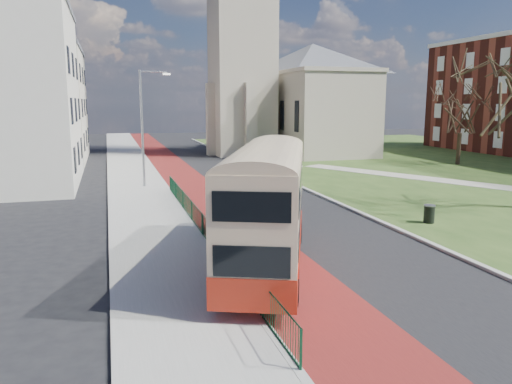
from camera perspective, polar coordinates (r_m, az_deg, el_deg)
name	(u,v)px	position (r m, az deg, el deg)	size (l,w,h in m)	color
ground	(296,257)	(19.73, 4.54, -7.47)	(160.00, 160.00, 0.00)	black
road_carriageway	(221,180)	(38.89, -3.98, 1.40)	(9.00, 120.00, 0.01)	black
bus_lane	(187,181)	(38.41, -7.92, 1.22)	(3.40, 120.00, 0.01)	#591414
pavement_west	(136,183)	(38.03, -13.59, 1.02)	(4.00, 120.00, 0.12)	gray
kerb_west	(163,182)	(38.18, -10.59, 1.17)	(0.25, 120.00, 0.13)	#999993
kerb_east	(270,173)	(42.00, 1.56, 2.17)	(0.25, 80.00, 0.13)	#999993
grass_green	(468,165)	(51.71, 23.05, 2.83)	(40.00, 80.00, 0.04)	#2B4719
pedestrian_railing	(202,225)	(22.53, -6.17, -3.77)	(0.07, 24.00, 1.12)	#0C3821
gothic_church	(281,38)	(59.23, 2.82, 17.21)	(16.38, 18.00, 40.00)	gray
street_block_far	(32,104)	(55.98, -24.23, 9.16)	(10.30, 16.30, 11.50)	beige
streetlamp	(144,122)	(35.63, -12.66, 7.78)	(2.13, 0.18, 8.00)	gray
bus	(267,201)	(17.95, 1.32, -1.06)	(6.17, 10.50, 4.34)	#AB210F
winter_tree_far	(462,108)	(51.59, 22.44, 8.89)	(6.09, 6.09, 7.77)	#322319
litter_bin	(429,214)	(26.32, 19.19, -2.37)	(0.70, 0.70, 0.91)	black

